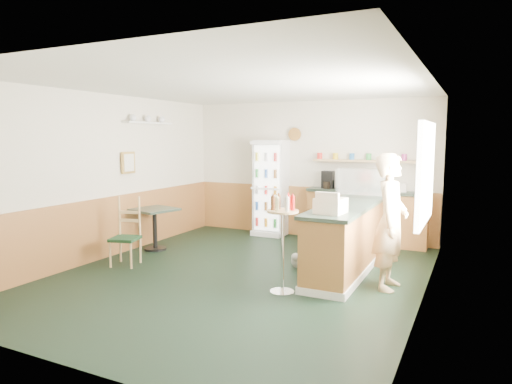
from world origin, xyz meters
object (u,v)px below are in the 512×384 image
Objects in this scene: drinks_fridge at (270,188)px; cash_register at (331,206)px; display_case at (363,183)px; shopkeeper at (391,222)px; condiment_stand at (283,231)px; cafe_table at (155,221)px; cafe_chair at (129,229)px.

drinks_fridge is 3.45m from cash_register.
display_case is at bearing 95.72° from cash_register.
cash_register is (2.09, -2.75, 0.14)m from drinks_fridge.
shopkeeper reaches higher than condiment_stand.
shopkeeper is 4.13m from cafe_table.
display_case is 3.85m from cafe_chair.
condiment_stand is (-1.20, -0.78, -0.08)m from shopkeeper.
display_case is 1.83m from cash_register.
condiment_stand is (-0.50, -2.24, -0.43)m from display_case.
display_case is 1.65m from shopkeeper.
cafe_table is (-4.10, 0.31, -0.37)m from shopkeeper.
cash_register is at bearing -90.00° from display_case.
condiment_stand reaches higher than cafe_table.
display_case is at bearing 77.47° from condiment_stand.
cash_register is at bearing -12.04° from cafe_chair.
cash_register is at bearing -52.77° from drinks_fridge.
display_case is 2.26× the size of cash_register.
drinks_fridge reaches higher than shopkeeper.
cafe_table is (-1.31, -2.07, -0.44)m from drinks_fridge.
cafe_table is (-3.40, 0.68, -0.59)m from cash_register.
display_case reaches higher than cash_register.
condiment_stand is at bearing -63.31° from drinks_fridge.
drinks_fridge is 2.36× the size of cafe_table.
drinks_fridge is at bearing 116.69° from condiment_stand.
cash_register is 0.34× the size of cafe_chair.
shopkeeper is (0.70, -1.46, -0.35)m from display_case.
cafe_table is at bearing 174.40° from cash_register.
display_case is 0.46× the size of shopkeeper.
condiment_stand is at bearing -134.47° from cash_register.
display_case is 0.65× the size of condiment_stand.
cash_register is at bearing 39.81° from condiment_stand.
drinks_fridge is 5.32× the size of cash_register.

